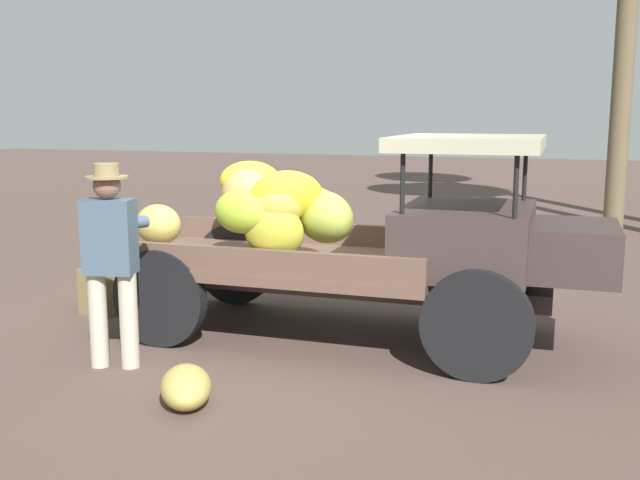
# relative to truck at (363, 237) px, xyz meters

# --- Properties ---
(ground_plane) EXTENTS (60.00, 60.00, 0.00)m
(ground_plane) POSITION_rel_truck_xyz_m (-0.83, -0.10, -0.97)
(ground_plane) COLOR brown
(truck) EXTENTS (4.52, 1.90, 1.88)m
(truck) POSITION_rel_truck_xyz_m (0.00, 0.00, 0.00)
(truck) COLOR #3C2F2D
(truck) RESTS_ON ground
(farmer) EXTENTS (0.54, 0.49, 1.68)m
(farmer) POSITION_rel_truck_xyz_m (-1.72, -1.37, -0.01)
(farmer) COLOR beige
(farmer) RESTS_ON ground
(wooden_crate) EXTENTS (0.49, 0.60, 0.48)m
(wooden_crate) POSITION_rel_truck_xyz_m (-2.82, 0.11, -0.73)
(wooden_crate) COLOR olive
(wooden_crate) RESTS_ON ground
(loose_banana_bunch) EXTENTS (0.61, 0.69, 0.30)m
(loose_banana_bunch) POSITION_rel_truck_xyz_m (-0.75, -1.91, -0.83)
(loose_banana_bunch) COLOR tan
(loose_banana_bunch) RESTS_ON ground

